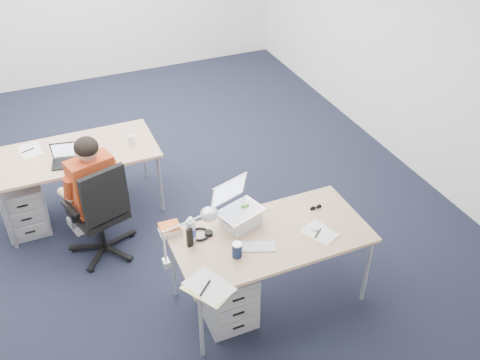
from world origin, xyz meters
The scene contains 24 objects.
floor centered at (0.00, 0.00, 0.00)m, with size 7.00×7.00×0.00m, color black.
room centered at (0.00, 0.00, 1.71)m, with size 6.02×7.02×2.80m.
desk_near centered at (0.55, -1.74, 0.68)m, with size 1.60×0.80×0.73m.
desk_far centered at (-0.72, 0.16, 0.68)m, with size 1.60×0.80×0.73m.
office_chair centered at (-0.66, -0.59, 0.30)m, with size 0.83×0.83×1.05m.
seated_person centered at (-0.70, -0.42, 0.63)m, with size 0.51×0.76×1.27m.
drawer_pedestal_near centered at (0.13, -1.78, 0.28)m, with size 0.40×0.50×0.55m, color #A6A8AB.
drawer_pedestal_far centered at (-1.32, 0.11, 0.28)m, with size 0.40×0.50×0.55m, color #A6A8AB.
silver_laptop centered at (0.37, -1.53, 0.92)m, with size 0.36×0.28×0.38m, color silver, non-canonical shape.
wireless_keyboard centered at (0.38, -1.83, 0.74)m, with size 0.29×0.12×0.01m, color white.
computer_mouse centered at (0.90, -1.82, 0.75)m, with size 0.06×0.09×0.03m, color white.
headphones centered at (0.01, -1.52, 0.75)m, with size 0.21×0.16×0.03m, color black, non-canonical shape.
can_koozie centered at (0.19, -1.86, 0.79)m, with size 0.08×0.08×0.13m, color #152241.
water_bottle centered at (-0.07, -1.56, 0.85)m, with size 0.08×0.08×0.24m, color silver.
bear_figurine centered at (0.42, -1.49, 0.82)m, with size 0.09×0.07×0.17m, color #357B20, non-canonical shape.
book_stack centered at (-0.20, -1.39, 0.77)m, with size 0.18×0.13×0.08m, color silver.
cordless_phone centered at (-0.10, -1.61, 0.82)m, with size 0.05×0.03×0.17m, color black.
papers_left centered at (-0.13, -2.09, 0.74)m, with size 0.24×0.34×0.01m, color #FBFF93.
papers_right centered at (0.92, -1.89, 0.73)m, with size 0.19×0.27×0.01m, color #FBFF93.
sunglasses centered at (1.05, -1.59, 0.74)m, with size 0.11×0.05×0.03m, color black, non-canonical shape.
desk_lamp centered at (-0.20, -1.75, 0.96)m, with size 0.41×0.15×0.46m, color silver, non-canonical shape.
dark_laptop centered at (-0.83, -0.03, 0.83)m, with size 0.29×0.28×0.21m, color black, non-canonical shape.
far_cup centered at (-0.16, 0.10, 0.78)m, with size 0.07×0.07×0.09m, color white.
far_papers centered at (-1.14, 0.36, 0.73)m, with size 0.19×0.27×0.01m, color white.
Camera 1 is at (-0.97, -4.66, 3.63)m, focal length 40.00 mm.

